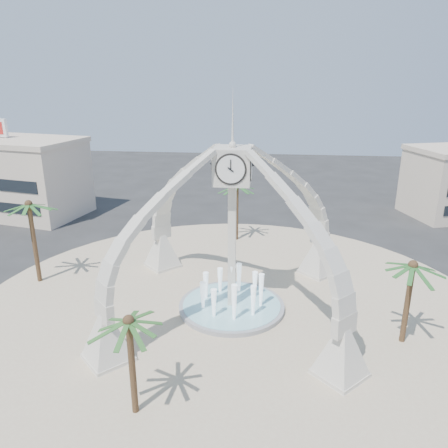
# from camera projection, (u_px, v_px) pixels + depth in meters

# --- Properties ---
(ground) EXTENTS (140.00, 140.00, 0.00)m
(ground) POSITION_uv_depth(u_px,v_px,m) (232.00, 309.00, 33.24)
(ground) COLOR #282828
(ground) RESTS_ON ground
(plaza) EXTENTS (40.00, 40.00, 0.06)m
(plaza) POSITION_uv_depth(u_px,v_px,m) (232.00, 309.00, 33.23)
(plaza) COLOR #C6B593
(plaza) RESTS_ON ground
(clock_tower) EXTENTS (17.94, 17.94, 16.30)m
(clock_tower) POSITION_uv_depth(u_px,v_px,m) (232.00, 229.00, 31.14)
(clock_tower) COLOR beige
(clock_tower) RESTS_ON ground
(fountain) EXTENTS (8.00, 8.00, 3.62)m
(fountain) POSITION_uv_depth(u_px,v_px,m) (232.00, 306.00, 33.14)
(fountain) COLOR #9B9B9E
(fountain) RESTS_ON ground
(palm_east) EXTENTS (4.87, 4.87, 6.32)m
(palm_east) POSITION_uv_depth(u_px,v_px,m) (413.00, 266.00, 27.39)
(palm_east) COLOR brown
(palm_east) RESTS_ON ground
(palm_west) EXTENTS (4.13, 4.13, 7.70)m
(palm_west) POSITION_uv_depth(u_px,v_px,m) (29.00, 205.00, 35.49)
(palm_west) COLOR brown
(palm_west) RESTS_ON ground
(palm_north) EXTENTS (4.57, 4.57, 6.77)m
(palm_north) POSITION_uv_depth(u_px,v_px,m) (237.00, 186.00, 45.32)
(palm_north) COLOR brown
(palm_north) RESTS_ON ground
(palm_south) EXTENTS (4.62, 4.62, 6.21)m
(palm_south) POSITION_uv_depth(u_px,v_px,m) (129.00, 322.00, 21.31)
(palm_south) COLOR brown
(palm_south) RESTS_ON ground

